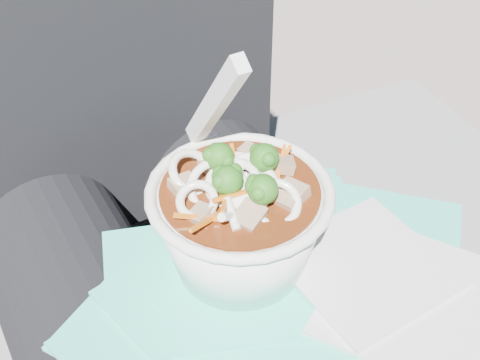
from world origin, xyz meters
TOP-DOWN VIEW (x-y plane):
  - person_body at (0.00, 0.09)m, footprint 0.34×0.94m
  - plastic_bag at (0.02, 0.00)m, footprint 0.37×0.39m
  - napkins at (0.11, -0.06)m, footprint 0.19×0.20m
  - udon_bowl at (0.02, 0.03)m, footprint 0.17×0.17m

SIDE VIEW (x-z plane):
  - person_body at x=0.00m, z-range 0.06..1.09m
  - plastic_bag at x=0.02m, z-range 0.63..0.65m
  - napkins at x=0.11m, z-range 0.65..0.66m
  - udon_bowl at x=0.02m, z-range 0.61..0.80m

